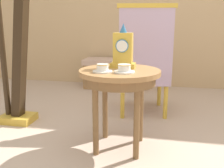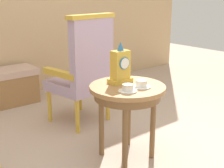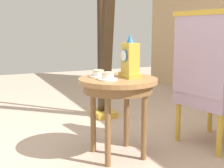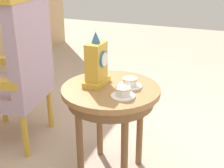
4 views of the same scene
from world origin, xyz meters
The scene contains 7 objects.
ground_plane centered at (0.00, 0.00, 0.00)m, with size 10.00×10.00×0.00m, color #BCA38E.
side_table centered at (0.02, 0.07, 0.54)m, with size 0.61×0.61×0.62m.
teacup_left centered at (-0.08, -0.05, 0.65)m, with size 0.14×0.14×0.06m.
teacup_right centered at (0.07, -0.04, 0.65)m, with size 0.15×0.15×0.06m.
mantel_clock centered at (0.03, 0.17, 0.76)m, with size 0.19×0.11×0.34m.
armchair centered at (0.14, 0.86, 0.59)m, with size 0.62×0.61×1.14m.
harp centered at (-1.03, 0.39, 0.73)m, with size 0.40×0.24×1.80m.
Camera 3 is at (2.09, -0.90, 0.99)m, focal length 48.66 mm.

